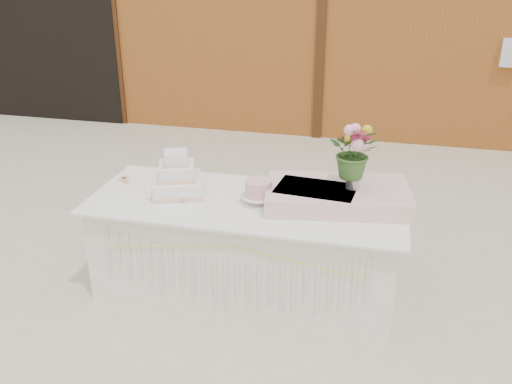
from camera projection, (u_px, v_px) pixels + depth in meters
The scene contains 9 objects.
ground at pixel (247, 288), 4.62m from camera, with size 80.00×80.00×0.00m, color beige.
barn at pixel (337, 2), 9.28m from camera, with size 12.60×4.60×3.30m.
cake_table at pixel (247, 246), 4.46m from camera, with size 2.40×1.00×0.77m.
wedding_cake at pixel (177, 179), 4.41m from camera, with size 0.48×0.48×0.34m.
pink_cake_stand at pixel (258, 191), 4.23m from camera, with size 0.26×0.26×0.19m.
satin_runner at pixel (338, 195), 4.25m from camera, with size 1.06×0.61×0.13m, color beige.
flower_vase at pixel (353, 180), 4.18m from camera, with size 0.10×0.10×0.13m, color #B1B1B5.
bouquet at pixel (355, 145), 4.07m from camera, with size 0.36×0.31×0.40m, color #386127.
loose_flowers at pixel (126, 181), 4.65m from camera, with size 0.14×0.34×0.02m, color pink, non-canonical shape.
Camera 1 is at (0.99, -3.79, 2.57)m, focal length 40.00 mm.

